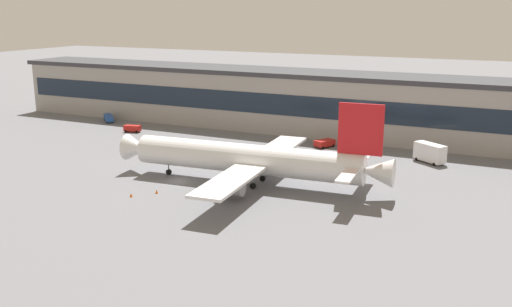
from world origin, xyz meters
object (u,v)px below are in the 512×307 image
object	(u,v)px
catering_truck	(430,152)
follow_me_car	(132,128)
pushback_tractor	(324,143)
belt_loader	(108,118)
traffic_cone_1	(131,195)
traffic_cone_0	(157,192)
airliner	(251,159)

from	to	relation	value
catering_truck	follow_me_car	world-z (taller)	catering_truck
pushback_tractor	belt_loader	world-z (taller)	belt_loader
pushback_tractor	traffic_cone_1	bearing A→B (deg)	-110.11
belt_loader	traffic_cone_0	size ratio (longest dim) A/B	8.85
traffic_cone_1	belt_loader	bearing A→B (deg)	132.64
catering_truck	pushback_tractor	size ratio (longest dim) A/B	1.36
catering_truck	belt_loader	bearing A→B (deg)	176.03
airliner	catering_truck	distance (m)	41.52
belt_loader	traffic_cone_1	size ratio (longest dim) A/B	8.93
follow_me_car	belt_loader	distance (m)	17.70
traffic_cone_0	follow_me_car	bearing A→B (deg)	131.95
airliner	catering_truck	xyz separation A→B (m)	(27.81, 30.72, -2.60)
belt_loader	traffic_cone_1	distance (m)	72.27
airliner	traffic_cone_1	xyz separation A→B (m)	(-15.81, -16.02, -4.55)
catering_truck	belt_loader	world-z (taller)	catering_truck
airliner	traffic_cone_0	world-z (taller)	airliner
airliner	traffic_cone_0	xyz separation A→B (m)	(-12.90, -12.40, -4.54)
follow_me_car	traffic_cone_0	size ratio (longest dim) A/B	6.89
catering_truck	airliner	bearing A→B (deg)	-132.16
airliner	traffic_cone_1	distance (m)	22.96
catering_truck	follow_me_car	distance (m)	77.31
airliner	belt_loader	size ratio (longest dim) A/B	8.87
airliner	belt_loader	world-z (taller)	airliner
follow_me_car	traffic_cone_1	bearing A→B (deg)	-52.78
airliner	catering_truck	size ratio (longest dim) A/B	7.26
traffic_cone_0	traffic_cone_1	size ratio (longest dim) A/B	1.01
airliner	traffic_cone_0	bearing A→B (deg)	-136.12
catering_truck	traffic_cone_0	distance (m)	59.34
catering_truck	belt_loader	distance (m)	92.80
pushback_tractor	catering_truck	bearing A→B (deg)	-8.15
traffic_cone_0	traffic_cone_1	xyz separation A→B (m)	(-2.91, -3.61, -0.00)
airliner	traffic_cone_1	bearing A→B (deg)	-134.62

